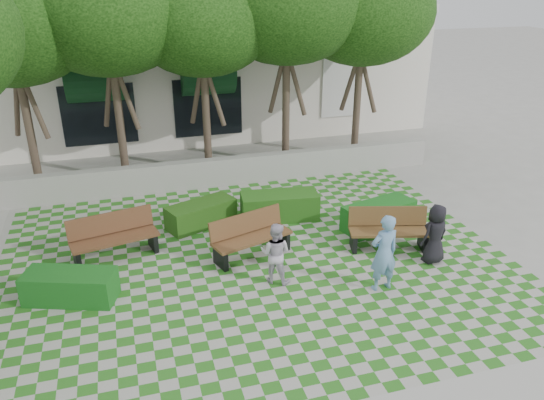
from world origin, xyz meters
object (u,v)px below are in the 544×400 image
object	(u,v)px
hedge_east	(378,216)
person_blue	(384,253)
bench_east	(388,230)
hedge_midright	(280,206)
bench_west	(114,237)
hedge_west	(70,286)
bench_mid	(250,237)
person_dark	(435,234)
person_white	(275,253)
hedge_midleft	(201,214)

from	to	relation	value
hedge_east	person_blue	world-z (taller)	person_blue
bench_east	hedge_midright	distance (m)	3.20
bench_west	hedge_west	distance (m)	1.93
bench_mid	person_dark	distance (m)	4.41
bench_east	bench_west	size ratio (longest dim) A/B	0.96
bench_west	person_white	size ratio (longest dim) A/B	1.50
hedge_west	bench_west	bearing A→B (deg)	60.29
bench_east	bench_west	xyz separation A→B (m)	(-6.61, 1.47, 0.02)
bench_west	hedge_east	distance (m)	6.91
hedge_midright	hedge_west	distance (m)	6.03
hedge_midright	bench_mid	bearing A→B (deg)	-125.83
hedge_midright	person_dark	size ratio (longest dim) A/B	1.44
hedge_midleft	person_dark	world-z (taller)	person_dark
hedge_midleft	hedge_west	xyz separation A→B (m)	(-3.25, -2.77, 0.00)
bench_east	hedge_west	size ratio (longest dim) A/B	1.10
bench_east	hedge_west	distance (m)	7.57
bench_east	hedge_east	size ratio (longest dim) A/B	1.02
person_blue	person_dark	xyz separation A→B (m)	(1.73, 0.71, -0.15)
hedge_midleft	person_white	bearing A→B (deg)	-71.01
person_dark	bench_west	bearing A→B (deg)	-31.45
bench_east	hedge_west	world-z (taller)	bench_east
bench_west	hedge_midleft	world-z (taller)	bench_west
bench_east	hedge_midleft	world-z (taller)	bench_east
hedge_midleft	person_blue	size ratio (longest dim) A/B	1.05
hedge_midright	person_white	world-z (taller)	person_white
person_blue	bench_mid	bearing A→B (deg)	-47.62
bench_mid	hedge_midleft	size ratio (longest dim) A/B	1.12
hedge_midright	hedge_midleft	world-z (taller)	hedge_midright
hedge_west	person_white	size ratio (longest dim) A/B	1.31
bench_west	hedge_west	xyz separation A→B (m)	(-0.95, -1.66, -0.19)
person_blue	person_white	world-z (taller)	person_blue
hedge_midleft	person_white	world-z (taller)	person_white
bench_mid	hedge_midleft	bearing A→B (deg)	96.18
hedge_midleft	bench_west	bearing A→B (deg)	-154.30
hedge_east	hedge_midleft	bearing A→B (deg)	161.92
bench_mid	hedge_midright	bearing A→B (deg)	36.17
bench_west	hedge_midleft	size ratio (longest dim) A/B	1.15
bench_west	hedge_midright	bearing A→B (deg)	-0.98
person_blue	person_dark	distance (m)	1.88
hedge_midright	person_white	distance (m)	3.30
person_dark	person_white	bearing A→B (deg)	-16.61
hedge_east	person_white	distance (m)	3.91
hedge_east	hedge_west	distance (m)	7.95
bench_west	hedge_east	world-z (taller)	bench_west
hedge_midright	person_blue	size ratio (longest dim) A/B	1.19
hedge_west	person_blue	xyz separation A→B (m)	(6.54, -1.47, 0.56)
person_blue	person_white	bearing A→B (deg)	-28.12
bench_mid	person_white	bearing A→B (deg)	-97.52
bench_east	person_white	distance (m)	3.26
hedge_west	person_dark	bearing A→B (deg)	-5.19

